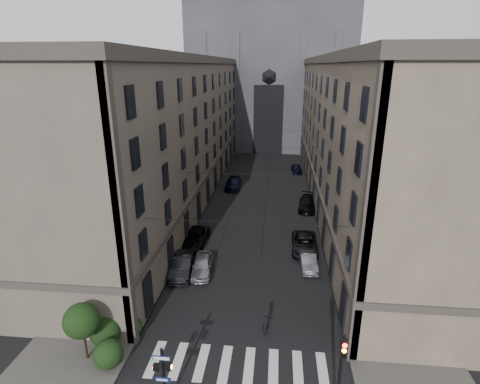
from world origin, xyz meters
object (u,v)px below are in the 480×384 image
(car_left_far, at_px, (233,183))
(car_left_midfar, at_px, (194,238))
(pedestrian, at_px, (266,323))
(car_right_far, at_px, (297,169))
(car_right_midnear, at_px, (305,244))
(car_right_near, at_px, (308,261))
(car_right_midfar, at_px, (308,203))
(car_left_midnear, at_px, (182,265))
(pedestrian_signal_left, at_px, (163,375))
(gothic_tower, at_px, (271,65))
(traffic_light_right, at_px, (341,368))
(car_left_near, at_px, (202,265))

(car_left_far, bearing_deg, car_left_midfar, -95.64)
(car_left_midfar, xyz_separation_m, pedestrian, (7.88, -13.02, 0.18))
(car_right_far, height_order, pedestrian, pedestrian)
(car_left_far, bearing_deg, car_right_midnear, -64.27)
(car_right_near, relative_size, car_right_midfar, 0.74)
(car_left_midnear, relative_size, car_right_near, 1.25)
(pedestrian_signal_left, bearing_deg, car_right_midfar, 72.60)
(gothic_tower, relative_size, car_left_midnear, 11.62)
(car_left_midnear, bearing_deg, gothic_tower, 77.69)
(car_right_near, distance_m, car_right_midnear, 3.31)
(pedestrian_signal_left, bearing_deg, gothic_tower, 87.26)
(traffic_light_right, distance_m, car_left_far, 39.62)
(gothic_tower, distance_m, pedestrian, 69.07)
(car_left_near, height_order, pedestrian, pedestrian)
(pedestrian_signal_left, height_order, car_right_near, pedestrian_signal_left)
(traffic_light_right, bearing_deg, car_left_far, 104.66)
(pedestrian_signal_left, height_order, car_right_midfar, pedestrian_signal_left)
(car_right_near, height_order, car_right_midfar, car_right_midfar)
(gothic_tower, distance_m, car_right_midfar, 46.16)
(car_left_midfar, distance_m, car_right_near, 11.97)
(gothic_tower, height_order, pedestrian_signal_left, gothic_tower)
(car_left_midfar, bearing_deg, car_right_midfar, 44.71)
(pedestrian, bearing_deg, car_left_midfar, 54.58)
(car_left_near, distance_m, car_left_far, 24.59)
(pedestrian, bearing_deg, car_left_near, 61.71)
(pedestrian_signal_left, distance_m, pedestrian, 8.44)
(car_right_far, distance_m, pedestrian, 42.04)
(car_left_midfar, xyz_separation_m, car_right_near, (11.40, -3.62, -0.08))
(car_left_midfar, height_order, pedestrian, pedestrian)
(car_left_near, bearing_deg, traffic_light_right, -59.49)
(car_left_near, xyz_separation_m, pedestrian, (5.99, -7.59, 0.15))
(gothic_tower, height_order, car_left_midfar, gothic_tower)
(car_left_midfar, bearing_deg, car_right_midnear, 0.34)
(car_left_far, distance_m, car_right_midnear, 21.66)
(pedestrian, bearing_deg, car_right_far, 18.16)
(car_left_far, xyz_separation_m, car_right_midfar, (10.61, -7.68, -0.01))
(traffic_light_right, xyz_separation_m, car_left_midfar, (-11.80, 19.10, -2.55))
(car_left_near, relative_size, car_left_far, 0.82)
(pedestrian_signal_left, bearing_deg, car_right_near, 61.27)
(car_left_near, relative_size, car_right_far, 1.06)
(car_right_midnear, height_order, car_right_far, car_right_midnear)
(car_right_midfar, bearing_deg, car_left_midfar, -130.65)
(gothic_tower, relative_size, car_left_far, 10.56)
(car_left_midfar, bearing_deg, traffic_light_right, -56.37)
(car_left_near, bearing_deg, gothic_tower, 80.41)
(car_right_midnear, distance_m, car_right_far, 29.16)
(car_right_near, xyz_separation_m, car_right_midfar, (1.00, 15.10, 0.13))
(car_left_midfar, relative_size, car_right_midfar, 0.98)
(gothic_tower, distance_m, car_left_far, 38.96)
(pedestrian_signal_left, relative_size, pedestrian, 2.18)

